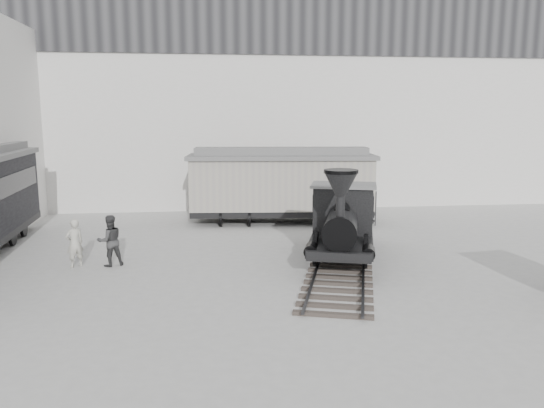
{
  "coord_description": "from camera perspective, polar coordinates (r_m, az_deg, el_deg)",
  "views": [
    {
      "loc": [
        -2.83,
        -13.81,
        4.99
      ],
      "look_at": [
        -0.74,
        3.75,
        2.0
      ],
      "focal_mm": 35.0,
      "sensor_mm": 36.0,
      "label": 1
    }
  ],
  "objects": [
    {
      "name": "visitor_a",
      "position": [
        18.68,
        -20.46,
        -3.97
      ],
      "size": [
        0.7,
        0.66,
        1.61
      ],
      "primitive_type": "imported",
      "rotation": [
        0.0,
        0.0,
        3.78
      ],
      "color": "#B9B7A9",
      "rests_on": "ground"
    },
    {
      "name": "locomotive",
      "position": [
        18.21,
        7.6,
        -2.44
      ],
      "size": [
        4.63,
        9.55,
        3.31
      ],
      "rotation": [
        0.0,
        0.0,
        -0.29
      ],
      "color": "#2A2522",
      "rests_on": "ground"
    },
    {
      "name": "boxcar",
      "position": [
        24.59,
        1.01,
        2.23
      ],
      "size": [
        8.76,
        3.4,
        3.51
      ],
      "rotation": [
        0.0,
        0.0,
        -0.09
      ],
      "color": "black",
      "rests_on": "ground"
    },
    {
      "name": "ground",
      "position": [
        14.96,
        4.57,
        -9.92
      ],
      "size": [
        90.0,
        90.0,
        0.0
      ],
      "primitive_type": "plane",
      "color": "#9E9E9B"
    },
    {
      "name": "north_wall",
      "position": [
        28.94,
        -1.21,
        10.71
      ],
      "size": [
        34.0,
        2.51,
        11.0
      ],
      "color": "silver",
      "rests_on": "ground"
    },
    {
      "name": "visitor_b",
      "position": [
        18.41,
        -17.04,
        -3.79
      ],
      "size": [
        1.04,
        0.95,
        1.72
      ],
      "primitive_type": "imported",
      "rotation": [
        0.0,
        0.0,
        3.58
      ],
      "color": "#363637",
      "rests_on": "ground"
    }
  ]
}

